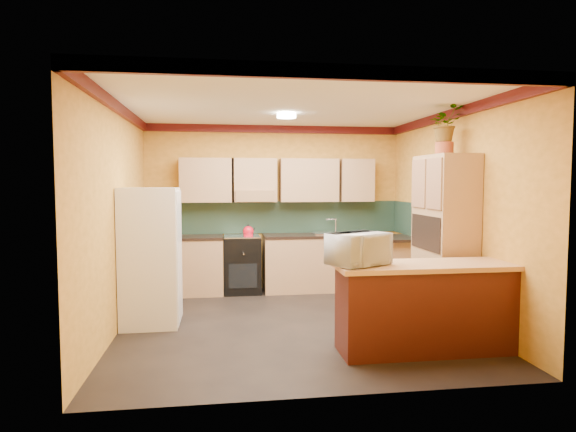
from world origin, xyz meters
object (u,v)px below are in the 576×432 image
at_px(stove, 242,264).
at_px(base_cabinets_back, 281,264).
at_px(breakfast_bar, 425,310).
at_px(fridge, 151,257).
at_px(pantry, 444,240).
at_px(microwave, 358,249).

bearing_deg(stove, base_cabinets_back, 0.00).
distance_m(stove, breakfast_bar, 3.47).
xyz_separation_m(stove, breakfast_bar, (1.77, -2.99, -0.02)).
relative_size(fridge, breakfast_bar, 0.94).
distance_m(pantry, microwave, 1.64).
relative_size(breakfast_bar, microwave, 3.07).
bearing_deg(fridge, stove, 53.45).
relative_size(base_cabinets_back, microwave, 6.22).
relative_size(pantry, microwave, 3.58).
relative_size(pantry, breakfast_bar, 1.17).
height_order(breakfast_bar, microwave, microwave).
height_order(stove, breakfast_bar, stove).
xyz_separation_m(stove, fridge, (-1.19, -1.61, 0.39)).
bearing_deg(pantry, base_cabinets_back, 130.60).
bearing_deg(stove, pantry, -40.81).
height_order(pantry, microwave, pantry).
height_order(base_cabinets_back, microwave, microwave).
bearing_deg(breakfast_bar, microwave, 180.00).
bearing_deg(pantry, breakfast_bar, -124.96).
bearing_deg(microwave, stove, 79.74).
xyz_separation_m(base_cabinets_back, breakfast_bar, (1.15, -2.99, 0.00)).
distance_m(base_cabinets_back, fridge, 2.46).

